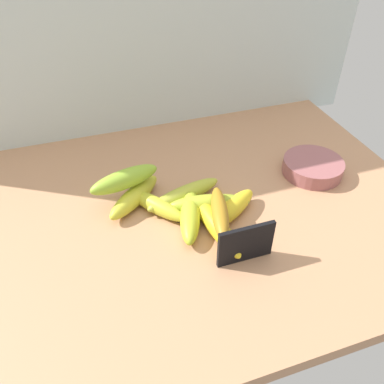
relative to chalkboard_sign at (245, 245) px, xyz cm
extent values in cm
cube|color=tan|center=(-7.42, 16.48, -5.36)|extent=(110.00, 76.00, 3.00)
cube|color=silver|center=(-7.42, 55.48, 28.14)|extent=(130.00, 2.00, 70.00)
cube|color=black|center=(0.00, -0.07, 0.34)|extent=(11.00, 0.80, 8.40)
cube|color=olive|center=(0.00, 0.73, -3.56)|extent=(9.90, 1.20, 0.60)
cylinder|color=#985759|center=(27.15, 19.93, -2.09)|extent=(14.41, 14.41, 3.54)
ellipsoid|color=yellow|center=(-2.52, 8.58, -1.89)|extent=(6.09, 19.83, 3.93)
ellipsoid|color=gold|center=(-16.31, 22.30, -1.79)|extent=(15.01, 14.04, 4.13)
ellipsoid|color=#A9BA2A|center=(-6.67, 12.47, -1.78)|extent=(9.20, 16.47, 4.16)
ellipsoid|color=gold|center=(-12.39, 18.28, -2.07)|extent=(11.67, 14.51, 3.57)
ellipsoid|color=#A0B22C|center=(-1.66, 14.66, -1.70)|extent=(18.04, 8.09, 4.31)
ellipsoid|color=#ACB135|center=(-5.72, 19.72, -1.95)|extent=(18.86, 8.83, 3.82)
ellipsoid|color=yellow|center=(2.20, 11.73, -1.79)|extent=(15.42, 11.78, 4.12)
ellipsoid|color=#8CB430|center=(-17.80, 23.61, 2.41)|extent=(16.32, 8.28, 4.28)
ellipsoid|color=#A8761D|center=(-2.00, 7.96, 1.69)|extent=(7.35, 15.81, 3.24)
camera|label=1|loc=(-25.08, -43.81, 53.74)|focal=36.64mm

